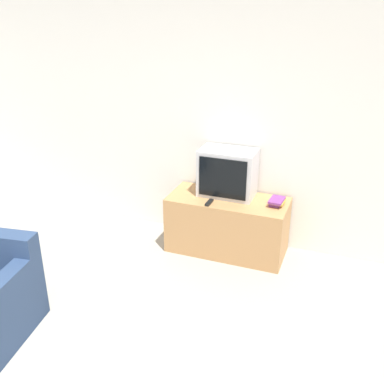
{
  "coord_description": "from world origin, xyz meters",
  "views": [
    {
      "loc": [
        1.89,
        -1.34,
        2.5
      ],
      "look_at": [
        0.47,
        2.37,
        0.77
      ],
      "focal_mm": 42.0,
      "sensor_mm": 36.0,
      "label": 1
    }
  ],
  "objects_px": {
    "remote_on_stand": "(209,202)",
    "tv_stand": "(227,225)",
    "book_stack": "(276,201)",
    "television": "(227,173)"
  },
  "relations": [
    {
      "from": "book_stack",
      "to": "remote_on_stand",
      "type": "relative_size",
      "value": 1.41
    },
    {
      "from": "tv_stand",
      "to": "remote_on_stand",
      "type": "relative_size",
      "value": 8.13
    },
    {
      "from": "tv_stand",
      "to": "remote_on_stand",
      "type": "xyz_separation_m",
      "value": [
        -0.14,
        -0.18,
        0.31
      ]
    },
    {
      "from": "television",
      "to": "book_stack",
      "type": "bearing_deg",
      "value": -7.72
    },
    {
      "from": "tv_stand",
      "to": "book_stack",
      "type": "height_order",
      "value": "book_stack"
    },
    {
      "from": "remote_on_stand",
      "to": "tv_stand",
      "type": "bearing_deg",
      "value": 51.76
    },
    {
      "from": "book_stack",
      "to": "remote_on_stand",
      "type": "xyz_separation_m",
      "value": [
        -0.63,
        -0.21,
        -0.03
      ]
    },
    {
      "from": "tv_stand",
      "to": "book_stack",
      "type": "distance_m",
      "value": 0.59
    },
    {
      "from": "tv_stand",
      "to": "book_stack",
      "type": "bearing_deg",
      "value": 2.9
    },
    {
      "from": "tv_stand",
      "to": "remote_on_stand",
      "type": "height_order",
      "value": "remote_on_stand"
    }
  ]
}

